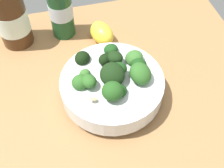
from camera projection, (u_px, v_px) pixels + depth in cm
name	position (u px, v px, depth cm)	size (l,w,h in cm)	color
ground_plane	(121.00, 103.00, 63.38)	(67.21, 67.21, 3.85)	#996D42
bowl_of_broccoli	(112.00, 83.00, 59.29)	(21.28, 21.28, 10.80)	white
lemon_wedge	(101.00, 33.00, 70.76)	(7.63, 4.93, 5.06)	yellow
bottle_tall	(11.00, 17.00, 66.94)	(7.67, 7.67, 16.12)	#472814
bottle_short	(60.00, 7.00, 68.21)	(5.80, 5.80, 17.25)	#194723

